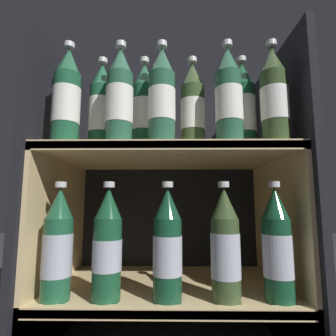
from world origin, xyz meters
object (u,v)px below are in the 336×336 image
Objects in this scene: bottle_upper_front_3 at (229,98)px; bottle_upper_front_4 at (274,97)px; bottle_lower_front_0 at (58,247)px; bottle_lower_front_2 at (167,247)px; bottle_lower_front_4 at (277,247)px; bottle_upper_front_1 at (120,99)px; bottle_upper_back_1 at (144,109)px; bottle_upper_front_2 at (162,98)px; bottle_upper_back_0 at (101,109)px; bottle_upper_back_2 at (193,109)px; bottle_upper_back_3 at (243,109)px; bottle_lower_front_1 at (107,246)px; bottle_lower_front_3 at (225,247)px; bottle_upper_front_0 at (67,99)px.

bottle_upper_front_3 and bottle_upper_front_4 have the same top height.
bottle_lower_front_0 is (-0.42, -0.00, -0.37)m from bottle_upper_front_3.
bottle_lower_front_4 is (0.26, -0.00, -0.00)m from bottle_lower_front_2.
bottle_upper_front_1 is 0.10m from bottle_upper_back_1.
bottle_lower_front_0 is 1.00× the size of bottle_lower_front_4.
bottle_upper_back_0 is at bearing 156.40° from bottle_upper_front_2.
bottle_upper_back_0 is 1.00× the size of bottle_upper_back_2.
bottle_lower_front_0 and bottle_lower_front_4 have the same top height.
bottle_upper_back_0 is 1.00× the size of bottle_upper_back_3.
bottle_upper_back_3 is 1.00× the size of bottle_lower_front_2.
bottle_upper_front_4 is at bearing -53.23° from bottle_upper_back_3.
bottle_lower_front_4 is at bearing -0.00° from bottle_upper_front_1.
bottle_lower_front_1 is at bearing -180.00° from bottle_upper_front_4.
bottle_upper_front_4 is at bearing 0.00° from bottle_upper_front_1.
bottle_lower_front_1 is (-0.13, -0.00, -0.37)m from bottle_upper_front_2.
bottle_lower_front_2 is at bearing 180.00° from bottle_lower_front_4.
bottle_lower_front_3 is 1.00× the size of bottle_lower_front_4.
bottle_upper_front_1 is at bearing -167.08° from bottle_upper_back_3.
bottle_lower_front_0 is 1.00× the size of bottle_lower_front_1.
bottle_upper_back_0 is at bearing 170.27° from bottle_lower_front_4.
bottle_upper_front_1 is at bearing 180.00° from bottle_lower_front_4.
bottle_upper_back_3 is (0.29, -0.00, -0.00)m from bottle_upper_back_1.
bottle_upper_front_3 is at bearing 0.00° from bottle_lower_front_0.
bottle_upper_front_4 is 1.00× the size of bottle_lower_front_2.
bottle_upper_back_2 is at bearing 130.50° from bottle_lower_front_3.
bottle_lower_front_1 is at bearing -180.00° from bottle_lower_front_2.
bottle_upper_back_2 is (0.09, 0.08, -0.00)m from bottle_upper_front_2.
bottle_upper_front_2 is 1.00× the size of bottle_upper_back_3.
bottle_upper_back_3 is at bearing 45.07° from bottle_lower_front_3.
bottle_lower_front_4 is at bearing 0.00° from bottle_lower_front_1.
bottle_upper_front_1 is 1.00× the size of bottle_upper_front_3.
bottle_upper_front_4 is 0.66m from bottle_lower_front_0.
bottle_lower_front_4 is at bearing 0.00° from bottle_lower_front_0.
bottle_lower_front_3 is (-0.02, 0.00, -0.37)m from bottle_upper_front_3.
bottle_upper_front_4 is 0.56m from bottle_lower_front_1.
bottle_upper_front_0 is 1.00× the size of bottle_lower_front_0.
bottle_upper_back_3 is (0.48, 0.08, -0.00)m from bottle_upper_front_0.
bottle_lower_front_4 is at bearing -0.00° from bottle_upper_front_3.
bottle_upper_back_2 reaches higher than bottle_lower_front_2.
bottle_upper_back_1 is 0.39m from bottle_lower_front_2.
bottle_lower_front_2 is at bearing -160.29° from bottle_upper_back_3.
bottle_upper_back_1 reaches higher than bottle_lower_front_4.
bottle_upper_front_1 is at bearing -125.07° from bottle_upper_back_1.
bottle_upper_back_2 is 1.00× the size of bottle_lower_front_4.
bottle_lower_front_1 is at bearing 180.00° from bottle_lower_front_4.
bottle_upper_front_0 is 1.00× the size of bottle_lower_front_4.
bottle_upper_back_2 is at bearing 13.16° from bottle_upper_front_0.
bottle_upper_front_2 is 0.29m from bottle_upper_front_4.
bottle_upper_back_3 reaches higher than bottle_lower_front_4.
bottle_upper_back_2 is at bearing 137.85° from bottle_upper_front_3.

